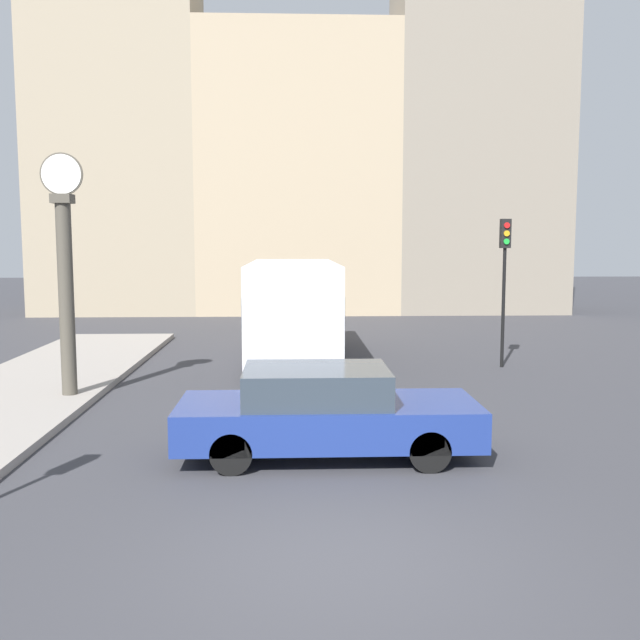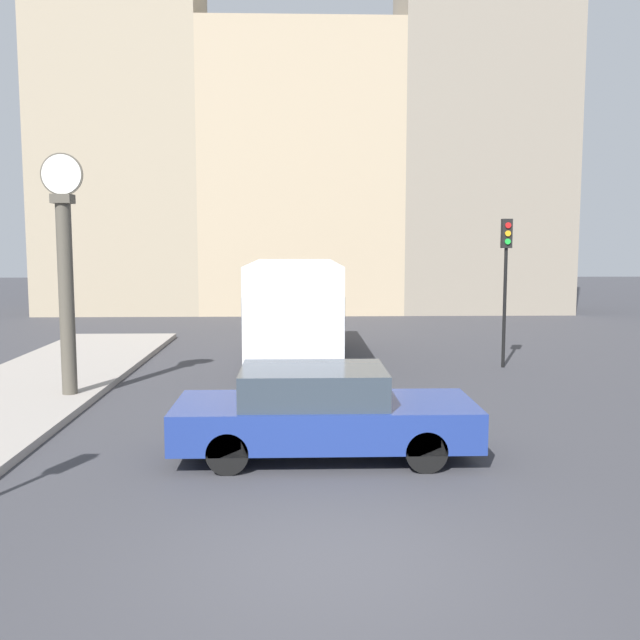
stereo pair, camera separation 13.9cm
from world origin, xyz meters
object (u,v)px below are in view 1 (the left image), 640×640
at_px(traffic_light_far, 505,262).
at_px(sedan_car, 325,412).
at_px(bus_distant, 293,305).
at_px(street_clock, 65,277).

bearing_deg(traffic_light_far, sedan_car, -123.37).
bearing_deg(sedan_car, traffic_light_far, 56.63).
height_order(bus_distant, street_clock, street_clock).
relative_size(bus_distant, street_clock, 1.49).
xyz_separation_m(sedan_car, traffic_light_far, (5.10, 7.74, 2.10)).
bearing_deg(sedan_car, bus_distant, 92.98).
distance_m(sedan_car, bus_distant, 9.11).
height_order(bus_distant, traffic_light_far, traffic_light_far).
relative_size(sedan_car, street_clock, 0.93).
distance_m(traffic_light_far, street_clock, 10.91).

